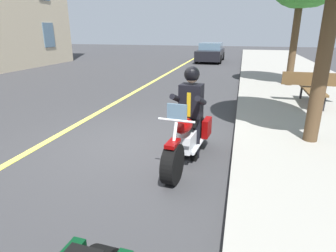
{
  "coord_description": "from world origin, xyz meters",
  "views": [
    {
      "loc": [
        5.33,
        2.04,
        2.35
      ],
      "look_at": [
        0.77,
        0.87,
        0.75
      ],
      "focal_mm": 30.4,
      "sensor_mm": 36.0,
      "label": 1
    }
  ],
  "objects_px": {
    "motorcycle_main": "(187,139)",
    "car_silver": "(211,52)",
    "rider_main": "(191,105)",
    "bench_sidewalk": "(313,86)"
  },
  "relations": [
    {
      "from": "motorcycle_main",
      "to": "rider_main",
      "type": "xyz_separation_m",
      "value": [
        -0.19,
        0.01,
        0.58
      ]
    },
    {
      "from": "motorcycle_main",
      "to": "bench_sidewalk",
      "type": "height_order",
      "value": "motorcycle_main"
    },
    {
      "from": "motorcycle_main",
      "to": "car_silver",
      "type": "xyz_separation_m",
      "value": [
        -17.89,
        -1.57,
        0.24
      ]
    },
    {
      "from": "rider_main",
      "to": "bench_sidewalk",
      "type": "relative_size",
      "value": 0.96
    },
    {
      "from": "motorcycle_main",
      "to": "rider_main",
      "type": "bearing_deg",
      "value": 175.66
    },
    {
      "from": "rider_main",
      "to": "car_silver",
      "type": "distance_m",
      "value": 17.78
    },
    {
      "from": "motorcycle_main",
      "to": "car_silver",
      "type": "relative_size",
      "value": 0.48
    },
    {
      "from": "motorcycle_main",
      "to": "rider_main",
      "type": "distance_m",
      "value": 0.61
    },
    {
      "from": "rider_main",
      "to": "bench_sidewalk",
      "type": "bearing_deg",
      "value": 146.31
    },
    {
      "from": "rider_main",
      "to": "car_silver",
      "type": "height_order",
      "value": "rider_main"
    }
  ]
}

